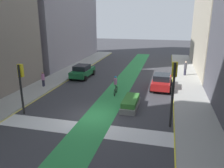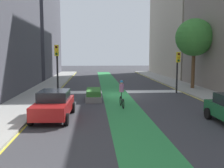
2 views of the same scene
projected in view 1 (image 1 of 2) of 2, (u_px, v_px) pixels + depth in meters
name	position (u px, v px, depth m)	size (l,w,h in m)	color
ground_plane	(92.00, 116.00, 16.84)	(120.00, 120.00, 0.00)	#38383D
bike_lane_paint	(99.00, 117.00, 16.71)	(2.40, 60.00, 0.01)	#2D8C47
crosswalk_band	(82.00, 129.00, 14.98)	(12.00, 1.80, 0.01)	silver
sidewalk_left	(6.00, 106.00, 18.56)	(3.00, 60.00, 0.15)	#9E9E99
curb_stripe_left	(22.00, 109.00, 18.23)	(0.16, 60.00, 0.01)	yellow
sidewalk_right	(198.00, 127.00, 15.07)	(3.00, 60.00, 0.15)	#9E9E99
curb_stripe_right	(175.00, 125.00, 15.44)	(0.16, 60.00, 0.01)	yellow
traffic_signal_near_right	(174.00, 82.00, 14.46)	(0.35, 0.52, 4.43)	black
traffic_signal_near_left	(21.00, 79.00, 16.65)	(0.35, 0.52, 3.83)	black
car_green_left_far	(82.00, 71.00, 27.30)	(2.08, 4.23, 1.57)	#196033
car_red_right_far	(162.00, 81.00, 23.02)	(2.15, 4.26, 1.57)	#A51919
cyclist_in_lane	(116.00, 85.00, 21.25)	(0.32, 1.73, 1.86)	black
pedestrian_sidewalk_right_a	(185.00, 68.00, 27.80)	(0.34, 0.34, 1.77)	#262638
pedestrian_sidewalk_left_a	(43.00, 79.00, 23.37)	(0.34, 0.34, 1.52)	#262638
median_planter	(131.00, 103.00, 18.26)	(1.21, 3.15, 0.85)	slate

